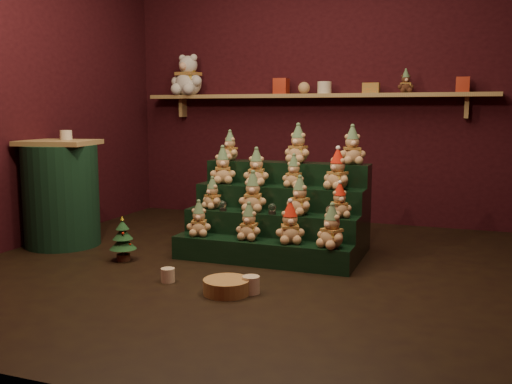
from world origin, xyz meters
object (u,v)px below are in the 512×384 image
at_px(snow_globe_b, 272,209).
at_px(side_table, 61,194).
at_px(brown_bear, 406,81).
at_px(riser_tier_front, 261,252).
at_px(mini_christmas_tree, 123,239).
at_px(wicker_basket, 227,286).
at_px(mug_right, 251,285).
at_px(white_bear, 188,70).
at_px(snow_globe_a, 223,206).
at_px(snow_globe_c, 330,212).
at_px(mug_left, 168,275).

xyz_separation_m(snow_globe_b, side_table, (-1.85, -0.18, 0.04)).
xyz_separation_m(side_table, brown_bear, (2.65, 1.75, 0.98)).
distance_m(riser_tier_front, mini_christmas_tree, 1.07).
bearing_deg(brown_bear, side_table, -165.73).
height_order(riser_tier_front, mini_christmas_tree, mini_christmas_tree).
bearing_deg(brown_bear, wicker_basket, -127.18).
distance_m(mug_right, white_bear, 3.30).
relative_size(snow_globe_a, mug_right, 0.72).
height_order(snow_globe_c, brown_bear, brown_bear).
xyz_separation_m(riser_tier_front, white_bear, (-1.47, 1.73, 1.50)).
height_order(wicker_basket, white_bear, white_bear).
height_order(snow_globe_a, side_table, side_table).
xyz_separation_m(mini_christmas_tree, brown_bear, (1.87, 2.01, 1.26)).
bearing_deg(brown_bear, snow_globe_c, -121.64).
relative_size(snow_globe_b, wicker_basket, 0.28).
distance_m(mini_christmas_tree, brown_bear, 3.02).
relative_size(mini_christmas_tree, white_bear, 0.64).
relative_size(snow_globe_c, mini_christmas_tree, 0.27).
distance_m(snow_globe_b, side_table, 1.86).
height_order(mug_left, white_bear, white_bear).
relative_size(riser_tier_front, mug_right, 12.57).
relative_size(mug_right, wicker_basket, 0.37).
xyz_separation_m(snow_globe_a, snow_globe_c, (0.87, -0.00, 0.01)).
bearing_deg(side_table, white_bear, 69.19).
height_order(snow_globe_c, mini_christmas_tree, snow_globe_c).
height_order(snow_globe_c, side_table, side_table).
xyz_separation_m(snow_globe_a, snow_globe_b, (0.42, 0.00, 0.00)).
bearing_deg(wicker_basket, riser_tier_front, 92.95).
relative_size(snow_globe_c, wicker_basket, 0.32).
bearing_deg(snow_globe_c, brown_bear, 77.49).
relative_size(wicker_basket, brown_bear, 1.39).
bearing_deg(side_table, snow_globe_b, -4.36).
xyz_separation_m(mini_christmas_tree, white_bear, (-0.44, 2.01, 1.42)).
distance_m(snow_globe_c, wicker_basket, 1.07).
bearing_deg(snow_globe_a, mini_christmas_tree, -145.99).
bearing_deg(snow_globe_b, side_table, -174.48).
height_order(snow_globe_b, white_bear, white_bear).
relative_size(snow_globe_a, snow_globe_c, 0.84).
bearing_deg(mini_christmas_tree, mug_left, -31.63).
bearing_deg(riser_tier_front, white_bear, 130.40).
bearing_deg(riser_tier_front, snow_globe_c, 17.96).
bearing_deg(snow_globe_b, brown_bear, 62.85).
height_order(snow_globe_b, side_table, side_table).
bearing_deg(mug_right, mug_left, 177.45).
height_order(snow_globe_a, brown_bear, brown_bear).
bearing_deg(wicker_basket, mug_right, 23.18).
height_order(riser_tier_front, brown_bear, brown_bear).
bearing_deg(wicker_basket, mug_left, 169.42).
xyz_separation_m(snow_globe_a, brown_bear, (1.22, 1.57, 1.03)).
xyz_separation_m(snow_globe_a, wicker_basket, (0.42, -0.90, -0.35)).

